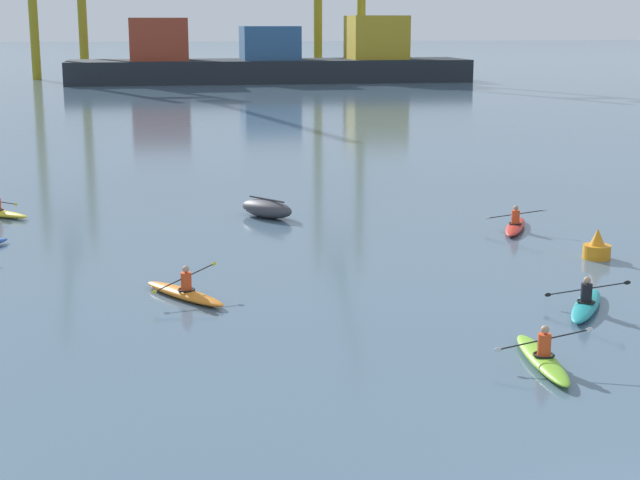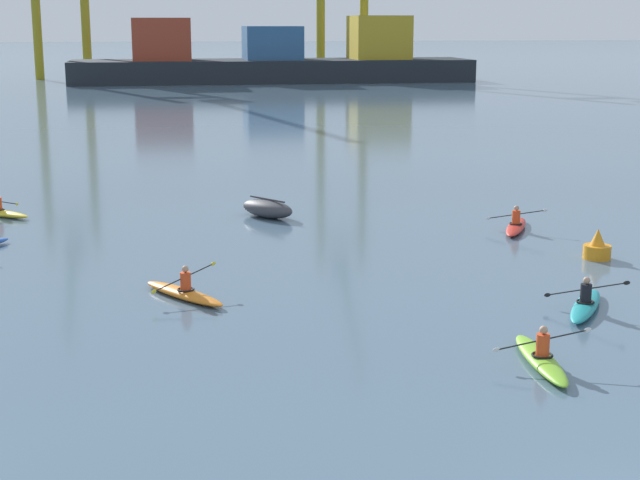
% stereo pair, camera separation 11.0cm
% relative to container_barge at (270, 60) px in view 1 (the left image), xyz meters
% --- Properties ---
extents(container_barge, '(51.52, 11.32, 8.45)m').
position_rel_container_barge_xyz_m(container_barge, '(0.00, 0.00, 0.00)').
color(container_barge, '#1E2328').
rests_on(container_barge, ground).
extents(capsized_dinghy, '(2.43, 2.74, 0.76)m').
position_rel_container_barge_xyz_m(capsized_dinghy, '(-11.15, -89.26, -2.44)').
color(capsized_dinghy, '#38383D').
rests_on(capsized_dinghy, ground).
extents(channel_buoy, '(0.90, 0.90, 1.00)m').
position_rel_container_barge_xyz_m(channel_buoy, '(-1.35, -97.90, -2.43)').
color(channel_buoy, orange).
rests_on(channel_buoy, ground).
extents(kayak_teal, '(2.36, 3.18, 0.97)m').
position_rel_container_barge_xyz_m(kayak_teal, '(-4.23, -103.32, -2.62)').
color(kayak_teal, teal).
rests_on(kayak_teal, ground).
extents(kayak_orange, '(2.44, 3.13, 0.95)m').
position_rel_container_barge_xyz_m(kayak_orange, '(-14.78, -100.31, -2.62)').
color(kayak_orange, orange).
rests_on(kayak_orange, ground).
extents(kayak_red, '(2.11, 3.29, 0.95)m').
position_rel_container_barge_xyz_m(kayak_red, '(-2.34, -93.25, -2.62)').
color(kayak_red, red).
rests_on(kayak_red, ground).
extents(kayak_lime, '(2.25, 3.44, 0.95)m').
position_rel_container_barge_xyz_m(kayak_lime, '(-7.05, -107.11, -2.62)').
color(kayak_lime, '#7ABC2D').
rests_on(kayak_lime, ground).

